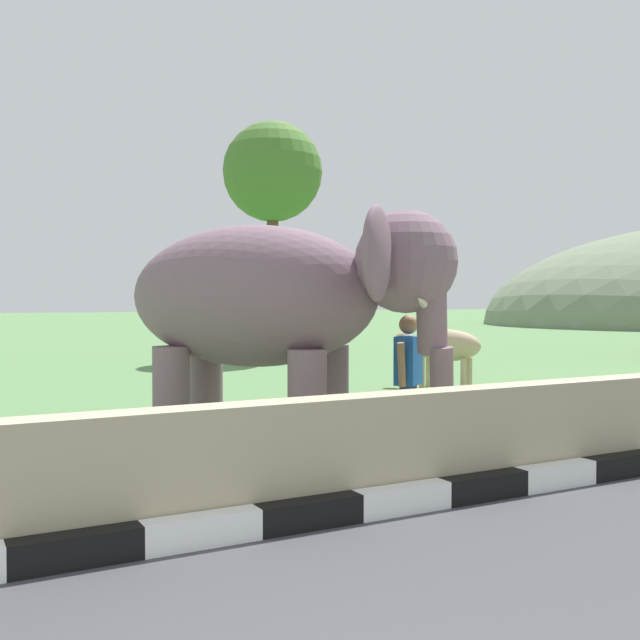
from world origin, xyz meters
The scene contains 6 objects.
striped_curb centered at (-0.35, 3.43, 0.12)m, with size 16.20×0.20×0.24m.
barrier_parapet centered at (2.00, 3.73, 0.50)m, with size 28.00×0.36×1.00m, color tan.
elephant centered at (2.94, 6.17, 1.84)m, with size 3.81×3.85×2.84m.
person_handler centered at (4.32, 5.52, 0.93)m, with size 0.60×0.48×1.66m.
cow_near centered at (8.68, 10.46, 0.87)m, with size 1.34×1.83×1.23m.
tree_distant centered at (8.83, 19.23, 5.74)m, with size 3.09×3.09×7.35m.
Camera 1 is at (-0.81, -1.78, 1.84)m, focal length 41.59 mm.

